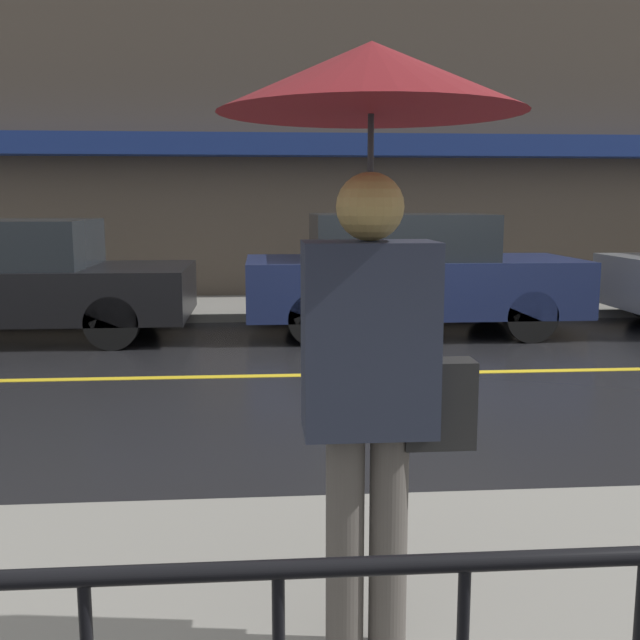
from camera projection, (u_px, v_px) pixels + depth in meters
ground_plane at (437, 373)px, 7.47m from camera, size 80.00×80.00×0.00m
sidewalk_far at (372, 306)px, 11.81m from camera, size 28.00×2.14×0.12m
lane_marking at (437, 373)px, 7.47m from camera, size 25.20×0.12×0.01m
building_storefront at (363, 97)px, 12.46m from camera, size 28.00×0.85×6.94m
pedestrian at (372, 193)px, 2.40m from camera, size 0.98×0.98×2.07m
car_black at (10, 279)px, 9.28m from camera, size 4.32×1.91×1.47m
car_navy at (408, 273)px, 9.66m from camera, size 4.24×1.78×1.54m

